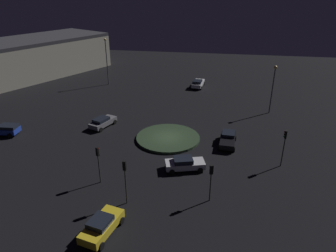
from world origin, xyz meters
TOP-DOWN VIEW (x-y plane):
  - ground_plane at (0.00, 0.00)m, footprint 112.74×112.74m
  - roundabout_island at (0.00, 0.00)m, footprint 8.27×8.27m
  - car_black at (-0.15, -7.67)m, footprint 4.41×2.28m
  - car_silver at (-6.88, -3.00)m, footprint 2.91×4.56m
  - car_blue at (-2.38, 22.02)m, footprint 2.31×4.62m
  - car_grey at (2.29, 9.77)m, footprint 4.56×3.08m
  - car_white at (23.15, -1.98)m, footprint 4.74×2.48m
  - car_yellow at (-17.54, 2.42)m, footprint 4.50×2.77m
  - traffic_light_west at (-13.50, 1.55)m, footprint 0.37×0.32m
  - traffic_light_southwest at (-11.84, -5.96)m, footprint 0.40×0.37m
  - traffic_light_northwest at (-10.74, 5.15)m, footprint 0.39×0.37m
  - traffic_light_south at (-4.38, -13.47)m, footprint 0.35×0.39m
  - streetlamp_southeast at (11.68, -14.15)m, footprint 0.52×0.52m
  - streetlamp_northeast at (21.91, 15.90)m, footprint 0.48×0.48m
  - store_building at (26.45, 34.58)m, footprint 35.14×27.33m

SIDE VIEW (x-z plane):
  - ground_plane at x=0.00m, z-range 0.00..0.00m
  - roundabout_island at x=0.00m, z-range 0.00..0.33m
  - car_black at x=-0.15m, z-range 0.04..1.40m
  - car_silver at x=-6.88m, z-range 0.03..1.45m
  - car_grey at x=2.29m, z-range 0.04..1.45m
  - car_blue at x=-2.38m, z-range 0.05..1.50m
  - car_yellow at x=-17.54m, z-range 0.02..1.55m
  - car_white at x=23.15m, z-range 0.03..1.55m
  - traffic_light_southwest at x=-11.84m, z-range 0.82..4.67m
  - traffic_light_northwest at x=-10.74m, z-range 0.86..4.87m
  - traffic_light_south at x=-4.38m, z-range 0.91..5.26m
  - traffic_light_west at x=-13.50m, z-range 0.94..5.43m
  - store_building at x=26.45m, z-range 0.00..7.84m
  - streetlamp_southeast at x=11.68m, z-range 1.20..8.72m
  - streetlamp_northeast at x=21.91m, z-range 1.07..10.19m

